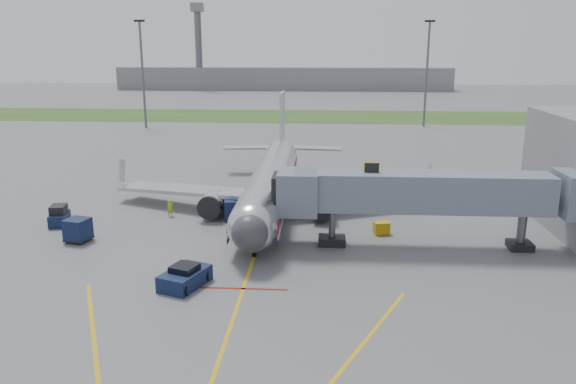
# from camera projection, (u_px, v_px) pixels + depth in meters

# --- Properties ---
(ground) EXTENTS (400.00, 400.00, 0.00)m
(ground) POSITION_uv_depth(u_px,v_px,m) (251.00, 266.00, 41.40)
(ground) COLOR #565659
(ground) RESTS_ON ground
(grass_strip) EXTENTS (300.00, 25.00, 0.01)m
(grass_strip) POSITION_uv_depth(u_px,v_px,m) (302.00, 116.00, 128.25)
(grass_strip) COLOR #2D4C1E
(grass_strip) RESTS_ON ground
(apron_markings) EXTENTS (21.52, 50.00, 0.01)m
(apron_markings) POSITION_uv_depth(u_px,v_px,m) (235.00, 312.00, 34.25)
(apron_markings) COLOR gold
(apron_markings) RESTS_ON ground
(airliner) EXTENTS (32.10, 35.67, 10.25)m
(airliner) POSITION_uv_depth(u_px,v_px,m) (271.00, 182.00, 55.44)
(airliner) COLOR silver
(airliner) RESTS_ON ground
(jet_bridge) EXTENTS (25.30, 4.00, 6.90)m
(jet_bridge) POSITION_uv_depth(u_px,v_px,m) (420.00, 193.00, 44.27)
(jet_bridge) COLOR slate
(jet_bridge) RESTS_ON ground
(light_mast_left) EXTENTS (2.00, 0.44, 20.40)m
(light_mast_left) POSITION_uv_depth(u_px,v_px,m) (143.00, 72.00, 108.11)
(light_mast_left) COLOR #595B60
(light_mast_left) RESTS_ON ground
(light_mast_right) EXTENTS (2.00, 0.44, 20.40)m
(light_mast_right) POSITION_uv_depth(u_px,v_px,m) (427.00, 71.00, 109.45)
(light_mast_right) COLOR #595B60
(light_mast_right) RESTS_ON ground
(distant_terminal) EXTENTS (120.00, 14.00, 8.00)m
(distant_terminal) POSITION_uv_depth(u_px,v_px,m) (284.00, 78.00, 205.07)
(distant_terminal) COLOR slate
(distant_terminal) RESTS_ON ground
(control_tower) EXTENTS (4.00, 4.00, 30.00)m
(control_tower) POSITION_uv_depth(u_px,v_px,m) (198.00, 40.00, 198.76)
(control_tower) COLOR #595B60
(control_tower) RESTS_ON ground
(pushback_tug) EXTENTS (3.32, 4.12, 1.49)m
(pushback_tug) POSITION_uv_depth(u_px,v_px,m) (185.00, 277.00, 37.86)
(pushback_tug) COLOR #0B1034
(pushback_tug) RESTS_ON ground
(baggage_tug) EXTENTS (1.83, 2.84, 1.84)m
(baggage_tug) POSITION_uv_depth(u_px,v_px,m) (59.00, 216.00, 50.68)
(baggage_tug) COLOR #0B1034
(baggage_tug) RESTS_ON ground
(baggage_cart_a) EXTENTS (2.18, 2.18, 1.95)m
(baggage_cart_a) POSITION_uv_depth(u_px,v_px,m) (78.00, 230.00, 46.35)
(baggage_cart_a) COLOR #0B1034
(baggage_cart_a) RESTS_ON ground
(baggage_cart_b) EXTENTS (1.91, 1.91, 1.83)m
(baggage_cart_b) POSITION_uv_depth(u_px,v_px,m) (229.00, 198.00, 56.14)
(baggage_cart_b) COLOR #0B1034
(baggage_cart_b) RESTS_ON ground
(baggage_cart_c) EXTENTS (2.02, 2.02, 1.94)m
(baggage_cart_c) POSITION_uv_depth(u_px,v_px,m) (234.00, 210.00, 52.04)
(baggage_cart_c) COLOR #0B1034
(baggage_cart_c) RESTS_ON ground
(belt_loader) EXTENTS (2.32, 4.65, 2.19)m
(belt_loader) POSITION_uv_depth(u_px,v_px,m) (240.00, 214.00, 52.40)
(belt_loader) COLOR #0B1034
(belt_loader) RESTS_ON ground
(ground_power_cart) EXTENTS (1.46, 1.13, 1.04)m
(ground_power_cart) POSITION_uv_depth(u_px,v_px,m) (381.00, 228.00, 48.33)
(ground_power_cart) COLOR #C6960B
(ground_power_cart) RESTS_ON ground
(ramp_worker) EXTENTS (0.71, 0.65, 1.64)m
(ramp_worker) POSITION_uv_depth(u_px,v_px,m) (170.00, 208.00, 53.17)
(ramp_worker) COLOR #9EC517
(ramp_worker) RESTS_ON ground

